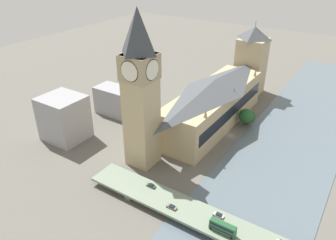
{
  "coord_description": "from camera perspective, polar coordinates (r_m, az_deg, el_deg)",
  "views": [
    {
      "loc": [
        -62.41,
        164.94,
        103.19
      ],
      "look_at": [
        21.16,
        37.73,
        21.48
      ],
      "focal_mm": 35.0,
      "sensor_mm": 36.0,
      "label": 1
    }
  ],
  "objects": [
    {
      "name": "ground_plane",
      "position": [
        204.33,
        10.84,
        -2.67
      ],
      "size": [
        600.0,
        600.0,
        0.0
      ],
      "primitive_type": "plane",
      "color": "#605E56"
    },
    {
      "name": "river_water",
      "position": [
        196.66,
        19.76,
        -5.26
      ],
      "size": [
        54.52,
        360.0,
        0.3
      ],
      "primitive_type": "cube",
      "color": "slate",
      "rests_on": "ground_plane"
    },
    {
      "name": "parliament_hall",
      "position": [
        209.37,
        8.02,
        3.11
      ],
      "size": [
        27.09,
        96.02,
        30.75
      ],
      "color": "tan",
      "rests_on": "ground_plane"
    },
    {
      "name": "clock_tower",
      "position": [
        157.8,
        -4.85,
        5.54
      ],
      "size": [
        15.15,
        15.15,
        80.35
      ],
      "color": "tan",
      "rests_on": "ground_plane"
    },
    {
      "name": "victoria_tower",
      "position": [
        259.53,
        14.29,
        9.97
      ],
      "size": [
        19.68,
        19.68,
        55.22
      ],
      "color": "tan",
      "rests_on": "ground_plane"
    },
    {
      "name": "road_bridge",
      "position": [
        138.62,
        11.4,
        -18.57
      ],
      "size": [
        141.04,
        14.74,
        4.23
      ],
      "color": "#5D6A59",
      "rests_on": "ground_plane"
    },
    {
      "name": "double_decker_bus_mid",
      "position": [
        134.63,
        9.51,
        -17.97
      ],
      "size": [
        10.79,
        2.6,
        4.76
      ],
      "color": "#235B33",
      "rests_on": "road_bridge"
    },
    {
      "name": "car_northbound_mid",
      "position": [
        141.87,
        8.81,
        -16.04
      ],
      "size": [
        4.64,
        1.94,
        1.38
      ],
      "color": "silver",
      "rests_on": "road_bridge"
    },
    {
      "name": "car_northbound_tail",
      "position": [
        154.43,
        -2.94,
        -11.33
      ],
      "size": [
        4.39,
        1.83,
        1.42
      ],
      "color": "#2D5638",
      "rests_on": "road_bridge"
    },
    {
      "name": "car_southbound_lead",
      "position": [
        143.83,
        0.64,
        -14.88
      ],
      "size": [
        4.57,
        1.9,
        1.34
      ],
      "color": "slate",
      "rests_on": "road_bridge"
    },
    {
      "name": "city_block_west",
      "position": [
        201.83,
        -17.65,
        0.34
      ],
      "size": [
        23.72,
        21.79,
        26.59
      ],
      "color": "#939399",
      "rests_on": "ground_plane"
    },
    {
      "name": "city_block_center",
      "position": [
        224.11,
        -8.58,
        3.16
      ],
      "size": [
        32.45,
        15.15,
        18.82
      ],
      "color": "#939399",
      "rests_on": "ground_plane"
    },
    {
      "name": "tree_embankment_near",
      "position": [
        213.8,
        13.41,
        0.68
      ],
      "size": [
        9.27,
        9.27,
        11.72
      ],
      "color": "brown",
      "rests_on": "ground_plane"
    },
    {
      "name": "tree_embankment_mid",
      "position": [
        216.0,
        13.93,
        0.57
      ],
      "size": [
        8.0,
        8.0,
        9.94
      ],
      "color": "brown",
      "rests_on": "ground_plane"
    }
  ]
}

